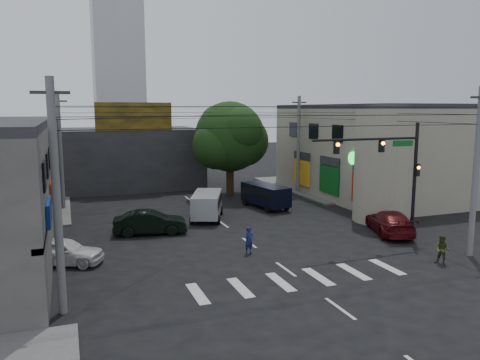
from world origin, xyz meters
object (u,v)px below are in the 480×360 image
dark_sedan (150,223)px  traffic_officer (249,240)px  silver_minivan (207,206)px  navy_van (265,196)px  street_tree (230,137)px  traffic_gantry (392,164)px  white_compact (63,251)px  utility_pole_near_left (57,199)px  maroon_sedan (390,222)px  utility_pole_far_left (61,152)px  pedestrian_olive (442,250)px  utility_pole_near_right (476,173)px  utility_pole_far_right (298,145)px

dark_sedan → traffic_officer: size_ratio=3.13×
silver_minivan → navy_van: (5.56, 2.10, -0.01)m
street_tree → navy_van: size_ratio=1.73×
traffic_gantry → white_compact: size_ratio=1.63×
traffic_gantry → white_compact: traffic_gantry is taller
utility_pole_near_left → dark_sedan: bearing=63.6°
dark_sedan → maroon_sedan: dark_sedan is taller
utility_pole_far_left → pedestrian_olive: (18.43, -21.14, -3.81)m
utility_pole_near_left → maroon_sedan: 20.90m
maroon_sedan → pedestrian_olive: bearing=97.4°
navy_van → utility_pole_far_left: bearing=61.3°
utility_pole_near_right → traffic_officer: size_ratio=5.94×
utility_pole_near_right → silver_minivan: bearing=129.9°
white_compact → utility_pole_far_right: bearing=-31.8°
dark_sedan → white_compact: (-5.27, -4.41, -0.06)m
traffic_gantry → utility_pole_far_left: 25.00m
dark_sedan → silver_minivan: 5.33m
traffic_gantry → utility_pole_far_left: bearing=137.1°
street_tree → maroon_sedan: (5.33, -16.14, -4.72)m
dark_sedan → utility_pole_near_left: bearing=163.2°
street_tree → white_compact: (-14.50, -15.30, -4.77)m
utility_pole_far_left → pedestrian_olive: utility_pole_far_left is taller
utility_pole_near_right → silver_minivan: utility_pole_near_right is taller
street_tree → navy_van: (0.92, -6.08, -4.52)m
white_compact → dark_sedan: bearing=-26.1°
utility_pole_near_left → white_compact: bearing=90.0°
street_tree → traffic_officer: street_tree is taller
silver_minivan → navy_van: size_ratio=0.97×
utility_pole_near_right → white_compact: bearing=163.5°
street_tree → silver_minivan: size_ratio=1.78×
dark_sedan → navy_van: (10.16, 4.81, 0.19)m
dark_sedan → white_compact: 6.87m
utility_pole_far_left → silver_minivan: 12.73m
utility_pole_far_right → pedestrian_olive: utility_pole_far_right is taller
dark_sedan → silver_minivan: silver_minivan is taller
white_compact → silver_minivan: (9.86, 7.12, 0.27)m
utility_pole_near_right → navy_van: bearing=109.9°
utility_pole_near_right → silver_minivan: size_ratio=1.89×
maroon_sedan → utility_pole_near_right: bearing=122.9°
dark_sedan → maroon_sedan: (14.56, -5.26, -0.01)m
traffic_gantry → utility_pole_near_right: size_ratio=0.78×
utility_pole_near_left → traffic_officer: bearing=25.0°
dark_sedan → white_compact: bearing=139.5°
utility_pole_far_right → silver_minivan: (-11.14, -7.18, -3.63)m
utility_pole_far_left → utility_pole_far_right: bearing=0.0°
utility_pole_far_right → dark_sedan: 18.97m
street_tree → utility_pole_far_left: (-14.50, -1.00, -0.87)m
utility_pole_far_right → white_compact: utility_pole_far_right is taller
utility_pole_near_left → utility_pole_far_right: size_ratio=1.00×
silver_minivan → navy_van: silver_minivan is taller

